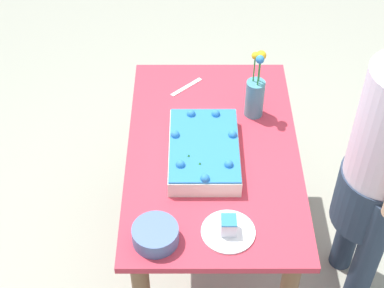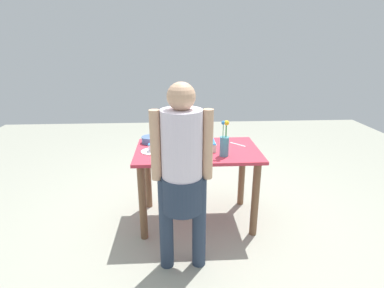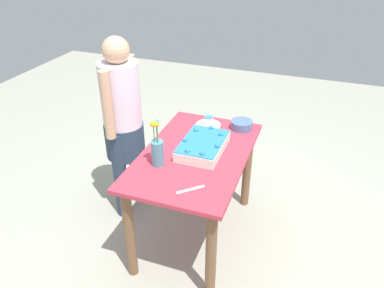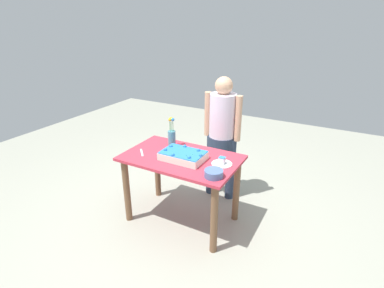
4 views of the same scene
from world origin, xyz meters
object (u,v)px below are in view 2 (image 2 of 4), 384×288
at_px(serving_plate_with_slice, 152,150).
at_px(flower_vase, 224,144).
at_px(person_standing, 182,169).
at_px(fruit_bowl, 150,140).
at_px(cake_knife, 238,144).
at_px(sheet_cake, 192,144).

bearing_deg(serving_plate_with_slice, flower_vase, 167.82).
relative_size(serving_plate_with_slice, flower_vase, 0.61).
bearing_deg(flower_vase, person_standing, 50.56).
xyz_separation_m(fruit_bowl, person_standing, (-0.30, 0.88, 0.05)).
bearing_deg(fruit_bowl, cake_knife, 173.08).
bearing_deg(cake_knife, sheet_cake, 56.31).
height_order(sheet_cake, person_standing, person_standing).
relative_size(cake_knife, flower_vase, 0.56).
bearing_deg(flower_vase, fruit_bowl, -30.40).
distance_m(fruit_bowl, person_standing, 0.93).
bearing_deg(sheet_cake, flower_vase, 140.50).
xyz_separation_m(cake_knife, fruit_bowl, (0.88, -0.11, 0.03)).
distance_m(sheet_cake, serving_plate_with_slice, 0.39).
distance_m(sheet_cake, cake_knife, 0.47).
height_order(flower_vase, person_standing, person_standing).
distance_m(sheet_cake, flower_vase, 0.36).
bearing_deg(cake_knife, person_standing, 100.49).
distance_m(serving_plate_with_slice, cake_knife, 0.86).
height_order(sheet_cake, serving_plate_with_slice, sheet_cake).
bearing_deg(fruit_bowl, sheet_cake, 156.66).
bearing_deg(person_standing, serving_plate_with_slice, 23.53).
xyz_separation_m(flower_vase, fruit_bowl, (0.69, -0.41, -0.08)).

